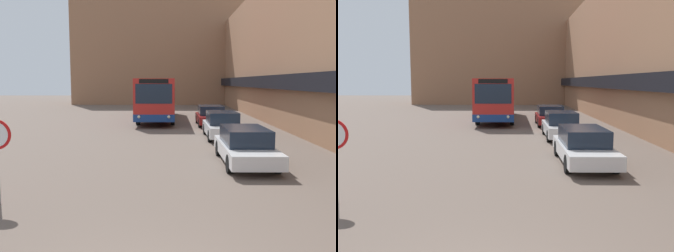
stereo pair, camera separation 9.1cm
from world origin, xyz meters
The scene contains 6 objects.
building_row_right centered at (9.98, 24.00, 5.43)m, with size 5.50×60.00×10.90m.
building_backdrop_far centered at (0.00, 49.51, 6.90)m, with size 26.00×8.00×13.79m.
city_bus centered at (-0.71, 25.86, 1.78)m, with size 2.74×12.46×3.28m.
parked_car_front centered at (3.20, 9.46, 0.69)m, with size 1.81×4.85×1.35m.
parked_car_middle centered at (3.20, 15.90, 0.72)m, with size 1.81×4.50×1.44m.
parked_car_back centered at (3.20, 21.89, 0.70)m, with size 1.94×4.35×1.39m.
Camera 2 is at (0.53, -4.42, 3.06)m, focal length 40.00 mm.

